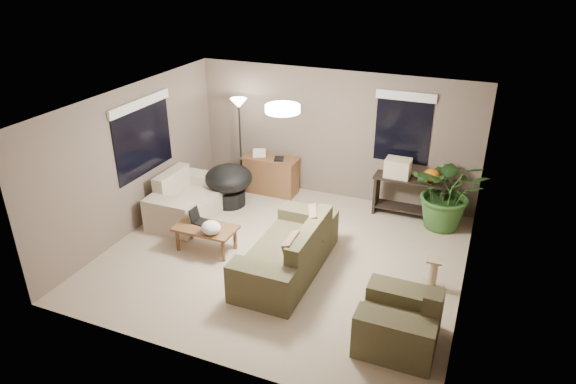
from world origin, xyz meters
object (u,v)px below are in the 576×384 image
at_px(console_table, 409,194).
at_px(houseplant, 448,200).
at_px(loveseat, 188,202).
at_px(desk, 271,175).
at_px(cat_scratching_post, 433,276).
at_px(papasan_chair, 229,182).
at_px(armchair, 400,323).
at_px(floor_lamp, 239,114).
at_px(main_sofa, 290,254).
at_px(coffee_table, 206,230).

bearing_deg(console_table, houseplant, -14.38).
relative_size(loveseat, desk, 1.45).
bearing_deg(cat_scratching_post, papasan_chair, 162.30).
xyz_separation_m(armchair, floor_lamp, (-3.87, 3.28, 1.30)).
height_order(loveseat, cat_scratching_post, loveseat).
xyz_separation_m(houseplant, cat_scratching_post, (0.06, -1.94, -0.32)).
relative_size(armchair, console_table, 0.77).
bearing_deg(papasan_chair, floor_lamp, 96.95).
xyz_separation_m(loveseat, papasan_chair, (0.48, 0.72, 0.17)).
bearing_deg(cat_scratching_post, armchair, -99.28).
height_order(main_sofa, desk, main_sofa).
bearing_deg(desk, main_sofa, -60.14).
xyz_separation_m(loveseat, armchair, (4.27, -1.88, 0.00)).
distance_m(armchair, cat_scratching_post, 1.34).
distance_m(armchair, coffee_table, 3.50).
relative_size(main_sofa, cat_scratching_post, 4.40).
distance_m(main_sofa, floor_lamp, 3.33).
relative_size(main_sofa, houseplant, 1.59).
distance_m(desk, houseplant, 3.44).
bearing_deg(houseplant, console_table, 165.62).
distance_m(coffee_table, houseplant, 4.18).
xyz_separation_m(loveseat, cat_scratching_post, (4.48, -0.56, -0.08)).
relative_size(coffee_table, floor_lamp, 0.52).
bearing_deg(desk, floor_lamp, -166.94).
height_order(main_sofa, houseplant, houseplant).
distance_m(papasan_chair, floor_lamp, 1.32).
height_order(main_sofa, console_table, main_sofa).
height_order(houseplant, cat_scratching_post, houseplant).
height_order(console_table, cat_scratching_post, console_table).
distance_m(desk, floor_lamp, 1.36).
xyz_separation_m(main_sofa, armchair, (1.87, -0.96, 0.00)).
relative_size(coffee_table, houseplant, 0.72).
height_order(main_sofa, papasan_chair, main_sofa).
distance_m(desk, papasan_chair, 0.97).
distance_m(loveseat, floor_lamp, 1.95).
bearing_deg(main_sofa, houseplant, 48.79).
xyz_separation_m(desk, papasan_chair, (-0.51, -0.82, 0.09)).
distance_m(armchair, floor_lamp, 5.24).
relative_size(main_sofa, floor_lamp, 1.15).
bearing_deg(floor_lamp, armchair, -40.26).
bearing_deg(houseplant, cat_scratching_post, -88.13).
distance_m(console_table, floor_lamp, 3.54).
xyz_separation_m(papasan_chair, cat_scratching_post, (4.01, -1.28, -0.25)).
xyz_separation_m(console_table, floor_lamp, (-3.34, -0.16, 1.16)).
bearing_deg(floor_lamp, coffee_table, -77.22).
height_order(console_table, papasan_chair, papasan_chair).
xyz_separation_m(main_sofa, houseplant, (2.02, 2.31, 0.25)).
bearing_deg(armchair, papasan_chair, 145.55).
xyz_separation_m(armchair, coffee_table, (-3.36, 1.00, 0.06)).
distance_m(armchair, console_table, 3.49).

